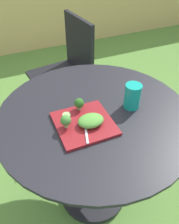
# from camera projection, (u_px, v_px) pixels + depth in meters

# --- Properties ---
(ground_plane) EXTENTS (12.00, 12.00, 0.00)m
(ground_plane) POSITION_uv_depth(u_px,v_px,m) (93.00, 193.00, 1.62)
(ground_plane) COLOR #568438
(patio_table) EXTENTS (0.96, 0.96, 0.74)m
(patio_table) POSITION_uv_depth(u_px,v_px,m) (94.00, 146.00, 1.29)
(patio_table) COLOR black
(patio_table) RESTS_ON ground_plane
(patio_chair) EXTENTS (0.50, 0.50, 0.90)m
(patio_chair) POSITION_uv_depth(u_px,v_px,m) (68.00, 65.00, 1.93)
(patio_chair) COLOR black
(patio_chair) RESTS_ON ground_plane
(salad_plate) EXTENTS (0.26, 0.26, 0.01)m
(salad_plate) POSITION_uv_depth(u_px,v_px,m) (84.00, 123.00, 1.06)
(salad_plate) COLOR maroon
(salad_plate) RESTS_ON patio_table
(drinking_glass) EXTENTS (0.08, 0.08, 0.13)m
(drinking_glass) POSITION_uv_depth(u_px,v_px,m) (132.00, 97.00, 1.13)
(drinking_glass) COLOR #149989
(drinking_glass) RESTS_ON patio_table
(fork) EXTENTS (0.06, 0.15, 0.00)m
(fork) POSITION_uv_depth(u_px,v_px,m) (86.00, 128.00, 1.03)
(fork) COLOR silver
(fork) RESTS_ON salad_plate
(lettuce_mound) EXTENTS (0.12, 0.09, 0.04)m
(lettuce_mound) POSITION_uv_depth(u_px,v_px,m) (91.00, 121.00, 1.04)
(lettuce_mound) COLOR #519338
(lettuce_mound) RESTS_ON salad_plate
(broccoli_floret_0) EXTENTS (0.05, 0.05, 0.06)m
(broccoli_floret_0) POSITION_uv_depth(u_px,v_px,m) (66.00, 121.00, 1.01)
(broccoli_floret_0) COLOR #99B770
(broccoli_floret_0) RESTS_ON salad_plate
(broccoli_floret_1) EXTENTS (0.05, 0.05, 0.06)m
(broccoli_floret_1) POSITION_uv_depth(u_px,v_px,m) (79.00, 103.00, 1.11)
(broccoli_floret_1) COLOR #99B770
(broccoli_floret_1) RESTS_ON salad_plate
(cucumber_slice_0) EXTENTS (0.04, 0.04, 0.01)m
(cucumber_slice_0) POSITION_uv_depth(u_px,v_px,m) (66.00, 115.00, 1.09)
(cucumber_slice_0) COLOR #8EB766
(cucumber_slice_0) RESTS_ON salad_plate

